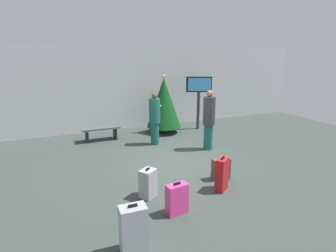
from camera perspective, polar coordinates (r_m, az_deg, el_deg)
name	(u,v)px	position (r m, az deg, el deg)	size (l,w,h in m)	color
ground_plane	(178,162)	(7.66, 2.20, -7.69)	(16.00, 16.00, 0.00)	#38423D
back_wall	(133,88)	(11.16, -7.38, 7.95)	(16.00, 0.20, 3.26)	silver
holiday_tree	(164,103)	(10.33, -0.87, 4.97)	(1.31, 1.31, 2.23)	#4C3319
flight_info_kiosk	(199,92)	(10.86, 6.50, 7.11)	(0.96, 0.47, 2.11)	#333338
waiting_bench	(101,131)	(9.77, -13.96, -0.98)	(1.31, 0.44, 0.48)	#4C5159
traveller_0	(209,119)	(8.52, 8.62, 1.49)	(0.51, 0.51, 1.89)	#19594C
traveller_1	(155,118)	(8.95, -2.82, 1.74)	(0.45, 0.45, 1.74)	#19594C
suitcase_0	(222,175)	(6.16, 11.30, -10.00)	(0.39, 0.35, 0.78)	#B2191E
suitcase_1	(177,199)	(5.27, 1.89, -15.11)	(0.43, 0.26, 0.63)	#E5388C
suitcase_2	(134,230)	(4.36, -7.27, -20.87)	(0.41, 0.28, 0.81)	#9EA0A5
suitcase_3	(148,183)	(5.82, -4.24, -11.98)	(0.42, 0.40, 0.65)	#9EA0A5
suitcase_4	(221,169)	(6.73, 11.09, -8.88)	(0.43, 0.23, 0.55)	brown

